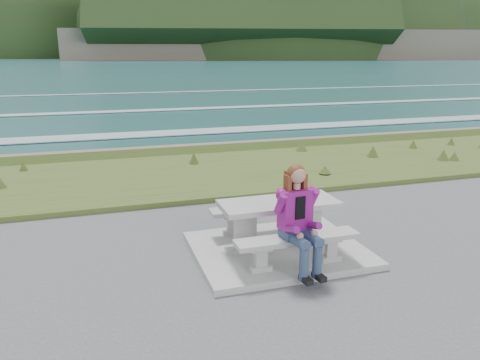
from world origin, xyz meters
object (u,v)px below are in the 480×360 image
object	(u,v)px
picnic_table	(279,212)
seated_woman	(301,234)
bench_seaward	(263,212)
bench_landward	(297,243)

from	to	relation	value
picnic_table	seated_woman	distance (m)	0.84
picnic_table	bench_seaward	size ratio (longest dim) A/B	1.00
bench_landward	seated_woman	distance (m)	0.24
picnic_table	seated_woman	xyz separation A→B (m)	(-0.02, -0.84, -0.04)
picnic_table	seated_woman	world-z (taller)	seated_woman
picnic_table	bench_landward	size ratio (longest dim) A/B	1.00
bench_landward	picnic_table	bearing A→B (deg)	90.00
seated_woman	bench_seaward	bearing A→B (deg)	82.38
bench_landward	seated_woman	bearing A→B (deg)	-98.31
picnic_table	bench_seaward	world-z (taller)	picnic_table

